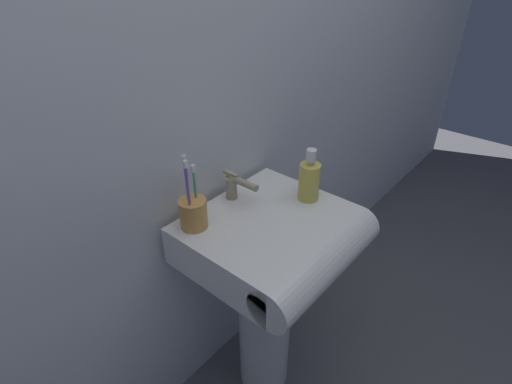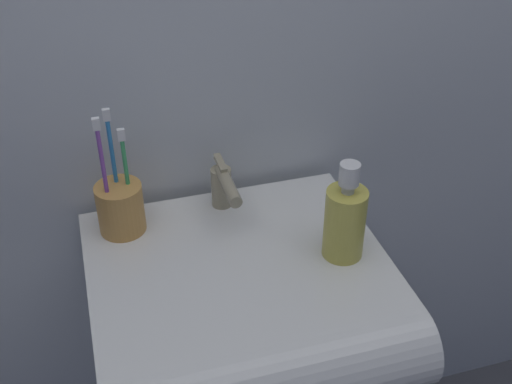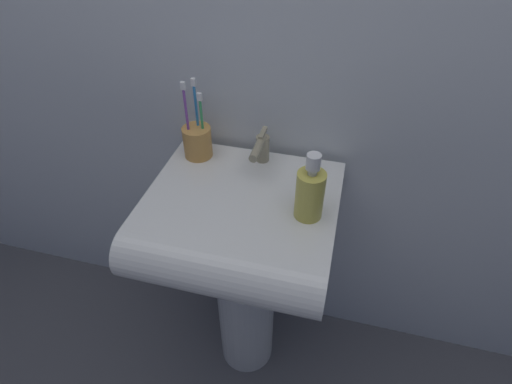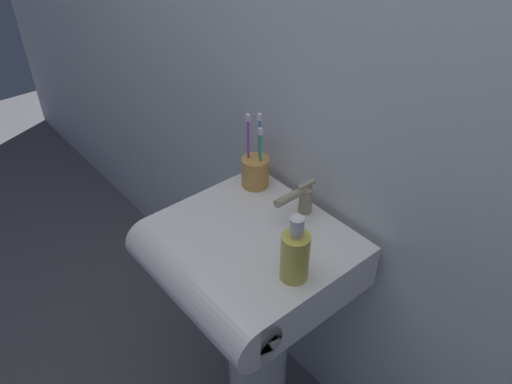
% 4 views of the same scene
% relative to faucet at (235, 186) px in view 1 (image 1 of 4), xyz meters
% --- Properties ---
extents(ground_plane, '(6.00, 6.00, 0.00)m').
position_rel_faucet_xyz_m(ground_plane, '(-0.01, -0.14, -0.82)').
color(ground_plane, '#4C4C51').
rests_on(ground_plane, ground).
extents(wall_back, '(5.00, 0.05, 2.40)m').
position_rel_faucet_xyz_m(wall_back, '(-0.01, 0.10, 0.38)').
color(wall_back, silver).
rests_on(wall_back, ground).
extents(sink_pedestal, '(0.19, 0.19, 0.65)m').
position_rel_faucet_xyz_m(sink_pedestal, '(-0.01, -0.14, -0.50)').
color(sink_pedestal, white).
rests_on(sink_pedestal, ground).
extents(sink_basin, '(0.48, 0.46, 0.13)m').
position_rel_faucet_xyz_m(sink_basin, '(-0.01, -0.19, -0.12)').
color(sink_basin, white).
rests_on(sink_basin, sink_pedestal).
extents(faucet, '(0.04, 0.13, 0.09)m').
position_rel_faucet_xyz_m(faucet, '(0.00, 0.00, 0.00)').
color(faucet, tan).
rests_on(faucet, sink_basin).
extents(toothbrush_cup, '(0.08, 0.08, 0.22)m').
position_rel_faucet_xyz_m(toothbrush_cup, '(-0.18, -0.01, -0.00)').
color(toothbrush_cup, '#D19347').
rests_on(toothbrush_cup, sink_basin).
extents(soap_bottle, '(0.07, 0.07, 0.17)m').
position_rel_faucet_xyz_m(soap_bottle, '(0.16, -0.17, 0.02)').
color(soap_bottle, gold).
rests_on(soap_bottle, sink_basin).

